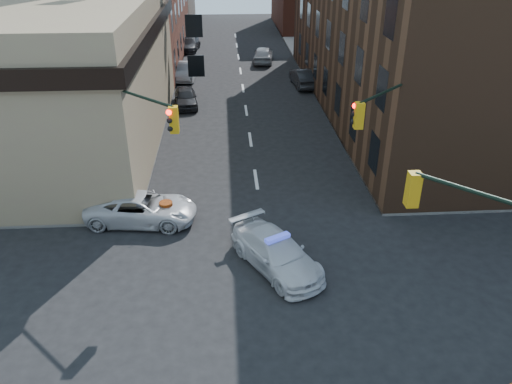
{
  "coord_description": "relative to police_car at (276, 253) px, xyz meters",
  "views": [
    {
      "loc": [
        -1.63,
        -15.29,
        12.76
      ],
      "look_at": [
        -0.37,
        4.37,
        2.2
      ],
      "focal_mm": 35.0,
      "sensor_mm": 36.0,
      "label": 1
    }
  ],
  "objects": [
    {
      "name": "ground",
      "position": [
        -0.32,
        -1.71,
        -0.73
      ],
      "size": [
        140.0,
        140.0,
        0.0
      ],
      "primitive_type": "plane",
      "color": "black",
      "rests_on": "ground"
    },
    {
      "name": "sidewalk_ne",
      "position": [
        22.68,
        31.04,
        -0.65
      ],
      "size": [
        34.0,
        54.5,
        0.15
      ],
      "primitive_type": "cube",
      "color": "gray",
      "rests_on": "ground"
    },
    {
      "name": "commercial_row_ne",
      "position": [
        12.68,
        20.79,
        6.27
      ],
      "size": [
        14.0,
        34.0,
        14.0
      ],
      "primitive_type": "cube",
      "color": "#492E1D",
      "rests_on": "ground"
    },
    {
      "name": "signal_pole_nw",
      "position": [
        -6.17,
        3.63,
        3.61
      ],
      "size": [
        3.58,
        3.67,
        8.0
      ],
      "rotation": [
        0.0,
        0.0,
        -0.79
      ],
      "color": "black",
      "rests_on": "sidewalk_nw"
    },
    {
      "name": "signal_pole_ne",
      "position": [
        5.52,
        3.64,
        3.61
      ],
      "size": [
        3.67,
        3.58,
        8.0
      ],
      "rotation": [
        0.0,
        0.0,
        -2.36
      ],
      "color": "black",
      "rests_on": "sidewalk_ne"
    },
    {
      "name": "tree_ne_near",
      "position": [
        7.18,
        24.29,
        2.76
      ],
      "size": [
        3.0,
        3.0,
        4.85
      ],
      "color": "black",
      "rests_on": "sidewalk_ne"
    },
    {
      "name": "tree_ne_far",
      "position": [
        7.18,
        32.29,
        2.76
      ],
      "size": [
        3.0,
        3.0,
        4.85
      ],
      "color": "black",
      "rests_on": "sidewalk_ne"
    },
    {
      "name": "police_car",
      "position": [
        0.0,
        0.0,
        0.0
      ],
      "size": [
        4.2,
        5.37,
        1.45
      ],
      "primitive_type": "imported",
      "rotation": [
        0.0,
        0.0,
        0.5
      ],
      "color": "silver",
      "rests_on": "ground"
    },
    {
      "name": "pickup",
      "position": [
        -6.12,
        4.09,
        0.0
      ],
      "size": [
        5.51,
        3.02,
        1.46
      ],
      "primitive_type": "imported",
      "rotation": [
        0.0,
        0.0,
        1.46
      ],
      "color": "silver",
      "rests_on": "ground"
    },
    {
      "name": "parked_car_wnear",
      "position": [
        -5.05,
        21.67,
        0.0
      ],
      "size": [
        2.18,
        4.44,
        1.46
      ],
      "primitive_type": "imported",
      "rotation": [
        0.0,
        0.0,
        0.11
      ],
      "color": "black",
      "rests_on": "ground"
    },
    {
      "name": "parked_car_wfar",
      "position": [
        -5.41,
        29.57,
        0.04
      ],
      "size": [
        2.0,
        4.78,
        1.54
      ],
      "primitive_type": "imported",
      "rotation": [
        0.0,
        0.0,
        -0.08
      ],
      "color": "gray",
      "rests_on": "ground"
    },
    {
      "name": "parked_car_wdeep",
      "position": [
        -5.82,
        41.78,
        -0.01
      ],
      "size": [
        2.56,
        5.17,
        1.44
      ],
      "primitive_type": "imported",
      "rotation": [
        0.0,
        0.0,
        -0.11
      ],
      "color": "black",
      "rests_on": "ground"
    },
    {
      "name": "parked_car_enear",
      "position": [
        5.11,
        26.61,
        0.07
      ],
      "size": [
        2.08,
        4.96,
        1.59
      ],
      "primitive_type": "imported",
      "rotation": [
        0.0,
        0.0,
        3.22
      ],
      "color": "black",
      "rests_on": "ground"
    },
    {
      "name": "parked_car_efar",
      "position": [
        2.21,
        35.64,
        0.1
      ],
      "size": [
        2.52,
        5.04,
        1.65
      ],
      "primitive_type": "imported",
      "rotation": [
        0.0,
        0.0,
        3.02
      ],
      "color": "gray",
      "rests_on": "ground"
    },
    {
      "name": "pedestrian_a",
      "position": [
        -6.82,
        6.63,
        0.29
      ],
      "size": [
        0.76,
        0.71,
        1.74
      ],
      "primitive_type": "imported",
      "rotation": [
        0.0,
        0.0,
        -0.63
      ],
      "color": "black",
      "rests_on": "sidewalk_nw"
    },
    {
      "name": "pedestrian_b",
      "position": [
        -10.02,
        7.02,
        0.34
      ],
      "size": [
        1.13,
        1.08,
        1.84
      ],
      "primitive_type": "imported",
      "rotation": [
        0.0,
        0.0,
        0.61
      ],
      "color": "black",
      "rests_on": "sidewalk_nw"
    },
    {
      "name": "barrel_road",
      "position": [
        0.5,
        0.37,
        -0.24
      ],
      "size": [
        0.69,
        0.69,
        0.97
      ],
      "primitive_type": "cylinder",
      "rotation": [
        0.0,
        0.0,
        -0.33
      ],
      "color": "orange",
      "rests_on": "ground"
    },
    {
      "name": "barrel_bank",
      "position": [
        -4.91,
        3.89,
        -0.16
      ],
      "size": [
        0.81,
        0.81,
        1.13
      ],
      "primitive_type": "cylinder",
      "rotation": [
        0.0,
        0.0,
        0.33
      ],
      "color": "#C63909",
      "rests_on": "ground"
    },
    {
      "name": "barricade_nw_a",
      "position": [
        -7.82,
        3.99,
        -0.15
      ],
      "size": [
        1.16,
        0.61,
        0.85
      ],
      "primitive_type": null,
      "rotation": [
        0.0,
        0.0,
        0.04
      ],
      "color": "#BF4809",
      "rests_on": "sidewalk_nw"
    },
    {
      "name": "barricade_nw_b",
      "position": [
        -10.92,
        5.04,
        -0.07
      ],
      "size": [
        1.48,
        0.97,
        1.02
      ],
      "primitive_type": null,
      "rotation": [
        0.0,
        0.0,
        -0.22
      ],
      "color": "#CA4209",
      "rests_on": "sidewalk_nw"
    }
  ]
}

